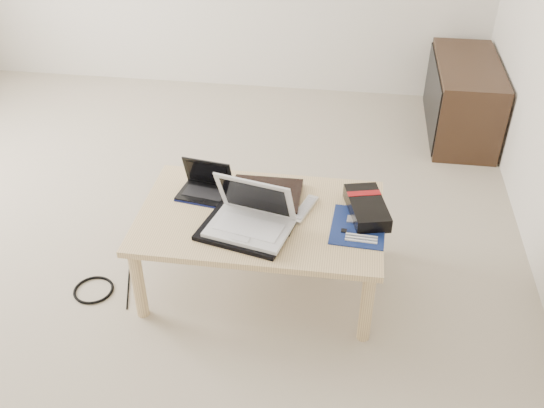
# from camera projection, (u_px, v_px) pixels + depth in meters

# --- Properties ---
(ground) EXTENTS (4.00, 4.00, 0.00)m
(ground) POSITION_uv_depth(u_px,v_px,m) (144.00, 237.00, 3.24)
(ground) COLOR #BBAD97
(ground) RESTS_ON ground
(coffee_table) EXTENTS (1.10, 0.70, 0.40)m
(coffee_table) POSITION_uv_depth(u_px,v_px,m) (260.00, 223.00, 2.76)
(coffee_table) COLOR #E4C589
(coffee_table) RESTS_ON ground
(media_cabinet) EXTENTS (0.41, 0.90, 0.50)m
(media_cabinet) POSITION_uv_depth(u_px,v_px,m) (462.00, 98.00, 4.06)
(media_cabinet) COLOR #3A2618
(media_cabinet) RESTS_ON ground
(book) EXTENTS (0.33, 0.28, 0.03)m
(book) POSITION_uv_depth(u_px,v_px,m) (265.00, 195.00, 2.83)
(book) COLOR black
(book) RESTS_ON coffee_table
(netbook) EXTENTS (0.26, 0.21, 0.17)m
(netbook) POSITION_uv_depth(u_px,v_px,m) (206.00, 187.00, 2.85)
(netbook) COLOR black
(netbook) RESTS_ON coffee_table
(tablet) EXTENTS (0.29, 0.24, 0.01)m
(tablet) POSITION_uv_depth(u_px,v_px,m) (267.00, 217.00, 2.70)
(tablet) COLOR black
(tablet) RESTS_ON coffee_table
(remote) EXTENTS (0.11, 0.23, 0.02)m
(remote) POSITION_uv_depth(u_px,v_px,m) (305.00, 209.00, 2.75)
(remote) COLOR silver
(remote) RESTS_ON coffee_table
(neoprene_sleeve) EXTENTS (0.43, 0.35, 0.02)m
(neoprene_sleeve) POSITION_uv_depth(u_px,v_px,m) (245.00, 230.00, 2.62)
(neoprene_sleeve) COLOR black
(neoprene_sleeve) RESTS_ON coffee_table
(white_laptop) EXTENTS (0.39, 0.32, 0.23)m
(white_laptop) POSITION_uv_depth(u_px,v_px,m) (251.00, 217.00, 2.60)
(white_laptop) COLOR silver
(white_laptop) RESTS_ON neoprene_sleeve
(motherboard) EXTENTS (0.25, 0.31, 0.01)m
(motherboard) POSITION_uv_depth(u_px,v_px,m) (359.00, 227.00, 2.65)
(motherboard) COLOR #0C1D4F
(motherboard) RESTS_ON coffee_table
(gpu_box) EXTENTS (0.22, 0.33, 0.07)m
(gpu_box) POSITION_uv_depth(u_px,v_px,m) (367.00, 208.00, 2.72)
(gpu_box) COLOR black
(gpu_box) RESTS_ON coffee_table
(cable_coil) EXTENTS (0.12, 0.12, 0.01)m
(cable_coil) POSITION_uv_depth(u_px,v_px,m) (239.00, 223.00, 2.67)
(cable_coil) COLOR black
(cable_coil) RESTS_ON coffee_table
(floor_cable_coil) EXTENTS (0.22, 0.22, 0.01)m
(floor_cable_coil) POSITION_uv_depth(u_px,v_px,m) (94.00, 290.00, 2.90)
(floor_cable_coil) COLOR black
(floor_cable_coil) RESTS_ON ground
(floor_cable_trail) EXTENTS (0.12, 0.37, 0.01)m
(floor_cable_trail) POSITION_uv_depth(u_px,v_px,m) (129.00, 281.00, 2.95)
(floor_cable_trail) COLOR black
(floor_cable_trail) RESTS_ON ground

